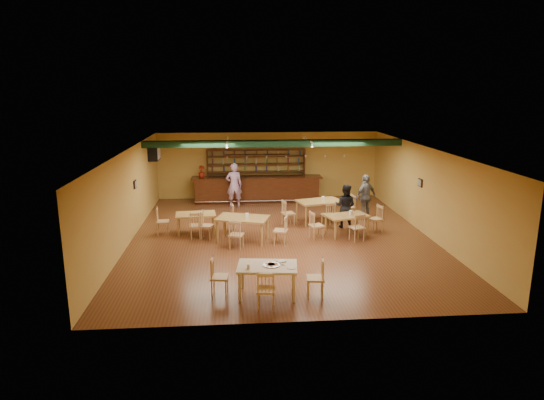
{
  "coord_description": "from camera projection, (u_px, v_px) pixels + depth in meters",
  "views": [
    {
      "loc": [
        -1.52,
        -15.24,
        4.94
      ],
      "look_at": [
        -0.25,
        0.6,
        1.15
      ],
      "focal_mm": 31.07,
      "sensor_mm": 36.0,
      "label": 1
    }
  ],
  "objects": [
    {
      "name": "ac_unit",
      "position": [
        154.0,
        153.0,
        19.2
      ],
      "size": [
        0.34,
        0.7,
        0.48
      ],
      "primitive_type": "cube",
      "color": "white",
      "rests_on": "wall_left"
    },
    {
      "name": "picture_right",
      "position": [
        420.0,
        183.0,
        16.52
      ],
      "size": [
        0.04,
        0.34,
        0.28
      ],
      "primitive_type": "cube",
      "color": "black",
      "rests_on": "wall_right"
    },
    {
      "name": "track_rail_left",
      "position": [
        227.0,
        140.0,
        18.52
      ],
      "size": [
        0.05,
        2.5,
        0.05
      ],
      "primitive_type": "cube",
      "color": "white",
      "rests_on": "ceiling"
    },
    {
      "name": "pizza_server",
      "position": [
        278.0,
        264.0,
        11.42
      ],
      "size": [
        0.32,
        0.23,
        0.0
      ],
      "primitive_type": "cube",
      "rotation": [
        0.0,
        0.0,
        -0.51
      ],
      "color": "silver",
      "rests_on": "pizza_tray"
    },
    {
      "name": "picture_left",
      "position": [
        135.0,
        184.0,
        16.23
      ],
      "size": [
        0.04,
        0.34,
        0.28
      ],
      "primitive_type": "cube",
      "color": "black",
      "rests_on": "wall_left"
    },
    {
      "name": "pizza_tray",
      "position": [
        271.0,
        265.0,
        11.36
      ],
      "size": [
        0.41,
        0.41,
        0.01
      ],
      "primitive_type": "cylinder",
      "rotation": [
        0.0,
        0.0,
        -0.04
      ],
      "color": "silver",
      "rests_on": "near_table"
    },
    {
      "name": "dining_table_c",
      "position": [
        243.0,
        229.0,
        15.48
      ],
      "size": [
        1.86,
        1.42,
        0.82
      ],
      "primitive_type": "cube",
      "rotation": [
        0.0,
        0.0,
        -0.3
      ],
      "color": "olive",
      "rests_on": "ground"
    },
    {
      "name": "side_plate",
      "position": [
        291.0,
        268.0,
        11.2
      ],
      "size": [
        0.24,
        0.24,
        0.01
      ],
      "primitive_type": "cylinder",
      "rotation": [
        0.0,
        0.0,
        -0.11
      ],
      "color": "white",
      "rests_on": "near_table"
    },
    {
      "name": "poinsettia",
      "position": [
        202.0,
        172.0,
        20.48
      ],
      "size": [
        0.38,
        0.38,
        0.53
      ],
      "primitive_type": "imported",
      "rotation": [
        0.0,
        0.0,
        0.35
      ],
      "color": "maroon",
      "rests_on": "bar_counter"
    },
    {
      "name": "floor",
      "position": [
        281.0,
        237.0,
        16.04
      ],
      "size": [
        12.0,
        12.0,
        0.0
      ],
      "primitive_type": "plane",
      "color": "#5A3019",
      "rests_on": "ground"
    },
    {
      "name": "dining_table_d",
      "position": [
        347.0,
        225.0,
        16.18
      ],
      "size": [
        1.59,
        1.21,
        0.71
      ],
      "primitive_type": "cube",
      "rotation": [
        0.0,
        0.0,
        0.29
      ],
      "color": "olive",
      "rests_on": "ground"
    },
    {
      "name": "dining_table_b",
      "position": [
        319.0,
        211.0,
        17.76
      ],
      "size": [
        1.85,
        1.41,
        0.82
      ],
      "primitive_type": "cube",
      "rotation": [
        0.0,
        0.0,
        0.28
      ],
      "color": "olive",
      "rests_on": "ground"
    },
    {
      "name": "ceiling_beam",
      "position": [
        274.0,
        143.0,
        18.09
      ],
      "size": [
        10.0,
        0.3,
        0.25
      ],
      "primitive_type": "cube",
      "color": "black",
      "rests_on": "ceiling"
    },
    {
      "name": "near_table",
      "position": [
        267.0,
        280.0,
        11.44
      ],
      "size": [
        1.53,
        1.08,
        0.77
      ],
      "primitive_type": "cube",
      "rotation": [
        0.0,
        0.0,
        -0.11
      ],
      "color": "#CBB488",
      "rests_on": "ground"
    },
    {
      "name": "parmesan_shaker",
      "position": [
        248.0,
        266.0,
        11.15
      ],
      "size": [
        0.08,
        0.08,
        0.11
      ],
      "primitive_type": "cylinder",
      "rotation": [
        0.0,
        0.0,
        -0.11
      ],
      "color": "#EAE5C6",
      "rests_on": "near_table"
    },
    {
      "name": "dining_table_a",
      "position": [
        196.0,
        223.0,
        16.43
      ],
      "size": [
        1.43,
        0.93,
        0.68
      ],
      "primitive_type": "cube",
      "rotation": [
        0.0,
        0.0,
        0.09
      ],
      "color": "olive",
      "rests_on": "ground"
    },
    {
      "name": "track_rail_right",
      "position": [
        308.0,
        139.0,
        18.77
      ],
      "size": [
        0.05,
        2.5,
        0.05
      ],
      "primitive_type": "cube",
      "color": "white",
      "rests_on": "ceiling"
    },
    {
      "name": "patron_right_a",
      "position": [
        345.0,
        206.0,
        16.96
      ],
      "size": [
        0.97,
        0.91,
        1.59
      ],
      "primitive_type": "imported",
      "rotation": [
        0.0,
        0.0,
        2.62
      ],
      "color": "black",
      "rests_on": "ground"
    },
    {
      "name": "napkin_stack",
      "position": [
        281.0,
        261.0,
        11.57
      ],
      "size": [
        0.24,
        0.22,
        0.03
      ],
      "primitive_type": "cube",
      "rotation": [
        0.0,
        0.0,
        0.44
      ],
      "color": "white",
      "rests_on": "near_table"
    },
    {
      "name": "back_bar_hutch",
      "position": [
        256.0,
        174.0,
        21.34
      ],
      "size": [
        4.43,
        0.4,
        2.28
      ],
      "primitive_type": "cube",
      "color": "#37160B",
      "rests_on": "ground"
    },
    {
      "name": "patron_bar",
      "position": [
        234.0,
        185.0,
        19.9
      ],
      "size": [
        0.72,
        0.5,
        1.88
      ],
      "primitive_type": "imported",
      "rotation": [
        0.0,
        0.0,
        3.21
      ],
      "color": "#A052B3",
      "rests_on": "ground"
    },
    {
      "name": "patron_right_b",
      "position": [
        366.0,
        197.0,
        18.09
      ],
      "size": [
        1.09,
        0.89,
        1.73
      ],
      "primitive_type": "imported",
      "rotation": [
        0.0,
        0.0,
        3.68
      ],
      "color": "slate",
      "rests_on": "ground"
    },
    {
      "name": "bar_counter",
      "position": [
        257.0,
        189.0,
        20.86
      ],
      "size": [
        5.73,
        0.85,
        1.13
      ],
      "primitive_type": "cube",
      "color": "#37160B",
      "rests_on": "ground"
    }
  ]
}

